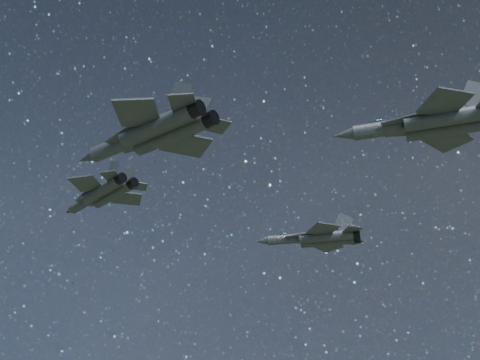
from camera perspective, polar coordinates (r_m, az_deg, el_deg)
The scene contains 4 objects.
jet_lead at distance 91.19m, azimuth -11.68°, elevation -1.12°, with size 16.27×11.00×4.10m.
jet_left at distance 91.17m, azimuth 6.65°, elevation -4.93°, with size 15.07×10.10×3.81m.
jet_right at distance 72.19m, azimuth -7.43°, elevation 4.05°, with size 19.95×13.99×5.03m.
jet_slot at distance 74.48m, azimuth 16.18°, elevation 4.71°, with size 19.05×13.02×4.78m.
Camera 1 is at (33.42, -60.94, 105.79)m, focal length 50.00 mm.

